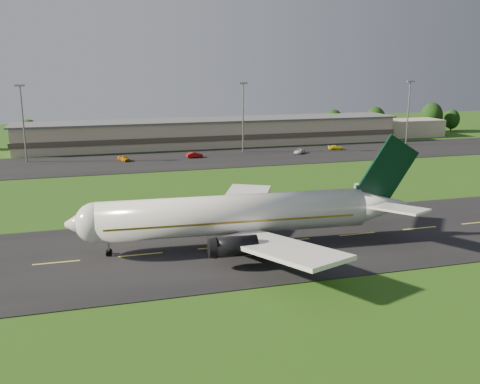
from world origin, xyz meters
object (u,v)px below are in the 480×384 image
object	(u,v)px
light_mast_east	(409,105)
service_vehicle_b	(195,155)
light_mast_centre	(243,109)
airliner	(240,215)
service_vehicle_a	(124,158)
light_mast_west	(22,114)
service_vehicle_c	(299,151)
service_vehicle_d	(336,148)
terminal	(233,132)

from	to	relation	value
light_mast_east	service_vehicle_b	world-z (taller)	light_mast_east
light_mast_centre	airliner	bearing A→B (deg)	-106.59
airliner	service_vehicle_a	size ratio (longest dim) A/B	11.67
light_mast_west	light_mast_centre	distance (m)	60.00
service_vehicle_a	service_vehicle_c	xyz separation A→B (m)	(50.01, -1.58, -0.12)
light_mast_west	light_mast_east	distance (m)	115.00
airliner	service_vehicle_c	world-z (taller)	airliner
service_vehicle_c	service_vehicle_d	bearing A→B (deg)	56.70
terminal	light_mast_west	size ratio (longest dim) A/B	7.13
service_vehicle_a	service_vehicle_b	distance (m)	19.32
airliner	service_vehicle_b	world-z (taller)	airliner
terminal	service_vehicle_c	distance (m)	27.26
light_mast_centre	light_mast_east	bearing A→B (deg)	0.00
terminal	service_vehicle_a	bearing A→B (deg)	-149.07
light_mast_centre	service_vehicle_a	distance (m)	37.45
light_mast_centre	service_vehicle_b	world-z (taller)	light_mast_centre
light_mast_west	service_vehicle_d	world-z (taller)	light_mast_west
light_mast_east	service_vehicle_c	distance (m)	42.43
service_vehicle_d	service_vehicle_c	bearing A→B (deg)	114.81
service_vehicle_b	service_vehicle_d	distance (m)	43.96
terminal	service_vehicle_b	xyz separation A→B (m)	(-17.14, -22.04, -3.14)
airliner	terminal	bearing A→B (deg)	78.86
terminal	service_vehicle_b	bearing A→B (deg)	-127.87
light_mast_east	service_vehicle_b	bearing A→B (deg)	-175.27
light_mast_west	light_mast_east	size ratio (longest dim) A/B	1.00
airliner	service_vehicle_d	xyz separation A→B (m)	(52.03, 76.11, -3.89)
service_vehicle_b	airliner	bearing A→B (deg)	167.66
terminal	service_vehicle_a	size ratio (longest dim) A/B	32.98
service_vehicle_b	service_vehicle_d	bearing A→B (deg)	-93.60
airliner	light_mast_east	world-z (taller)	light_mast_east
light_mast_centre	light_mast_west	bearing A→B (deg)	180.00
terminal	light_mast_east	size ratio (longest dim) A/B	7.13
terminal	light_mast_centre	distance (m)	18.45
service_vehicle_b	service_vehicle_c	bearing A→B (deg)	-98.69
service_vehicle_a	light_mast_west	bearing A→B (deg)	142.98
airliner	service_vehicle_a	distance (m)	75.33
service_vehicle_c	service_vehicle_d	size ratio (longest dim) A/B	0.99
airliner	light_mast_west	size ratio (longest dim) A/B	2.52
service_vehicle_b	service_vehicle_c	size ratio (longest dim) A/B	1.00
airliner	light_mast_east	xyz separation A→B (m)	(78.84, 80.05, 8.08)
light_mast_west	service_vehicle_d	size ratio (longest dim) A/B	4.42
service_vehicle_b	service_vehicle_c	xyz separation A→B (m)	(30.69, -1.39, -0.12)
light_mast_centre	service_vehicle_c	bearing A→B (deg)	-25.85
airliner	service_vehicle_c	size ratio (longest dim) A/B	11.26
service_vehicle_c	service_vehicle_b	bearing A→B (deg)	-139.90
light_mast_centre	service_vehicle_c	world-z (taller)	light_mast_centre
light_mast_centre	service_vehicle_c	distance (m)	20.50
airliner	service_vehicle_b	size ratio (longest dim) A/B	11.28
light_mast_east	service_vehicle_d	bearing A→B (deg)	-171.64
service_vehicle_c	airliner	bearing A→B (deg)	-75.36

